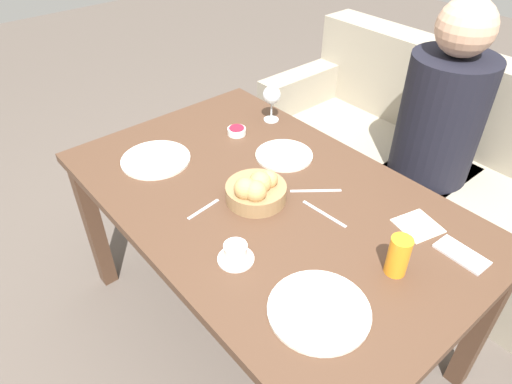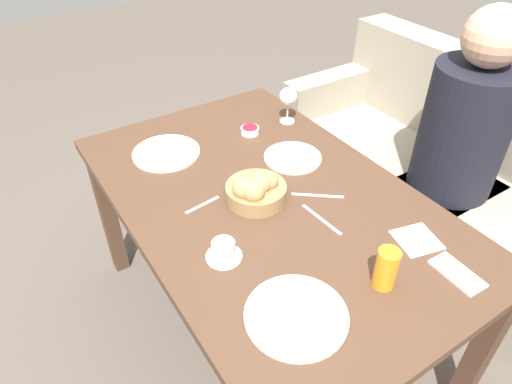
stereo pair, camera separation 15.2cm
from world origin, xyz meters
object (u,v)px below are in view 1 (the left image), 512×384
Objects in this scene: couch at (432,176)px; spoon_coffee at (203,209)px; plate_far_center at (284,155)px; juice_glass at (398,256)px; coffee_cup at (236,253)px; plate_near_right at (319,310)px; knife_silver at (324,214)px; cell_phone at (462,254)px; plate_near_left at (156,159)px; jam_bowl_berry at (237,131)px; fork_silver at (316,191)px; seated_person at (430,156)px; bread_basket at (256,190)px; wine_glass at (272,96)px; napkin at (418,226)px.

couch is 1.35m from spoon_coffee.
plate_far_center is 0.65m from juice_glass.
coffee_cup is 0.25m from spoon_coffee.
couch is 6.74× the size of plate_near_right.
knife_silver is 1.17× the size of cell_phone.
spoon_coffee is (-0.13, -1.29, 0.39)m from couch.
plate_near_left is 0.97× the size of plate_near_right.
jam_bowl_berry is at bearing 171.86° from juice_glass.
fork_silver is 0.12m from knife_silver.
cell_phone is (0.53, -0.83, 0.40)m from couch.
coffee_cup is at bearing -86.11° from seated_person.
fork_silver is at bearing 100.57° from coffee_cup.
bread_basket is at bearing -61.62° from plate_far_center.
seated_person is 1.00m from juice_glass.
fork_silver is at bearing -3.38° from jam_bowl_berry.
plate_far_center is 0.31m from wine_glass.
couch is 12.23× the size of napkin.
knife_silver is at bearing 32.91° from bread_basket.
fork_silver is (-0.36, 0.36, -0.00)m from plate_near_right.
plate_far_center is 1.44× the size of cell_phone.
seated_person is at bearing 72.47° from plate_far_center.
knife_silver is (0.10, -0.07, 0.00)m from fork_silver.
knife_silver and spoon_coffee have the same top height.
plate_near_left is 1.67× the size of wine_glass.
napkin is (0.26, 0.53, -0.02)m from coffee_cup.
coffee_cup reaches higher than knife_silver.
jam_bowl_berry is at bearing 176.62° from fork_silver.
jam_bowl_berry reaches higher than plate_near_left.
spoon_coffee is at bearing -98.29° from seated_person.
juice_glass is at bearing -5.69° from knife_silver.
coffee_cup is (-0.28, -0.05, 0.02)m from plate_near_right.
seated_person is 1.00m from bread_basket.
bread_basket is 1.34× the size of cell_phone.
jam_bowl_berry is (-0.39, 0.22, -0.03)m from bread_basket.
fork_silver is (0.48, -0.03, -0.01)m from jam_bowl_berry.
plate_far_center is (0.29, 0.39, 0.00)m from plate_near_left.
plate_far_center is at bearing 8.25° from jam_bowl_berry.
couch is 0.98m from napkin.
couch reaches higher than napkin.
juice_glass is at bearing 11.02° from bread_basket.
fork_silver is at bearing 146.60° from knife_silver.
plate_near_left is 1.79× the size of fork_silver.
napkin is (0.85, 0.44, -0.00)m from plate_near_left.
couch is 1.08m from knife_silver.
juice_glass is 0.89m from jam_bowl_berry.
plate_far_center is at bearing 122.82° from coffee_cup.
seated_person reaches higher than plate_near_left.
bread_basket is 0.23m from knife_silver.
bread_basket is at bearing -29.80° from jam_bowl_berry.
plate_near_left is at bearing 171.91° from coffee_cup.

